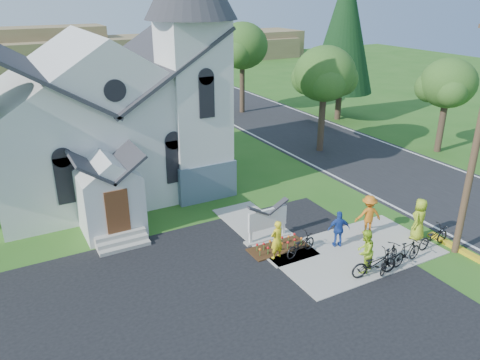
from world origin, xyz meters
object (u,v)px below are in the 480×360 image
bike_0 (301,245)px  cyclist_3 (368,215)px  cyclist_2 (339,229)px  utility_pole (480,129)px  bike_4 (433,237)px  cyclist_0 (277,240)px  bike_1 (389,258)px  cyclist_1 (365,251)px  cyclist_4 (419,219)px  bike_3 (407,252)px  bike_2 (374,264)px  church_sign (267,219)px

bike_0 → cyclist_3: (3.71, 0.04, 0.48)m
bike_0 → cyclist_2: (1.81, -0.22, 0.37)m
utility_pole → bike_4: 4.97m
cyclist_0 → bike_1: 4.47m
bike_0 → cyclist_1: cyclist_1 is taller
bike_1 → cyclist_4: 3.27m
cyclist_3 → bike_3: (-0.37, -2.67, -0.42)m
cyclist_2 → cyclist_3: 1.92m
cyclist_3 → bike_3: bearing=100.3°
bike_2 → cyclist_3: cyclist_3 is taller
cyclist_0 → bike_0: 1.14m
church_sign → bike_1: (2.91, -4.40, -0.44)m
cyclist_1 → bike_3: bearing=143.2°
bike_0 → bike_1: 3.54m
cyclist_2 → bike_4: 4.09m
church_sign → cyclist_2: bearing=-40.3°
bike_1 → bike_4: (2.99, 0.41, -0.06)m
cyclist_1 → bike_3: size_ratio=1.06×
bike_1 → cyclist_3: size_ratio=0.96×
cyclist_1 → bike_2: 0.58m
cyclist_0 → bike_0: size_ratio=0.99×
church_sign → bike_3: church_sign is taller
bike_2 → cyclist_3: size_ratio=1.05×
cyclist_0 → cyclist_3: bearing=168.3°
bike_1 → bike_3: bearing=-114.8°
cyclist_0 → bike_2: (2.62, -2.88, -0.33)m
cyclist_3 → bike_4: cyclist_3 is taller
utility_pole → bike_4: utility_pole is taller
bike_2 → cyclist_0: bearing=52.0°
church_sign → bike_1: 5.29m
utility_pole → cyclist_1: utility_pole is taller
cyclist_3 → bike_4: size_ratio=1.03×
utility_pole → cyclist_4: 4.72m
bike_3 → bike_2: bearing=82.9°
bike_4 → cyclist_1: bearing=86.8°
utility_pole → cyclist_4: size_ratio=5.27×
bike_2 → cyclist_4: (3.78, 1.26, 0.44)m
utility_pole → cyclist_3: 5.81m
bike_1 → cyclist_2: (-0.56, 2.41, 0.29)m
bike_4 → bike_0: bearing=64.3°
cyclist_2 → bike_4: cyclist_2 is taller
bike_3 → bike_1: bearing=82.9°
bike_1 → bike_4: 3.02m
bike_0 → bike_3: (3.34, -2.63, 0.06)m
bike_0 → bike_4: bike_4 is taller
bike_0 → utility_pole: bearing=-130.7°
bike_1 → bike_0: bearing=17.3°
cyclist_1 → church_sign: bearing=-88.7°
church_sign → cyclist_3: size_ratio=1.18×
cyclist_0 → bike_2: 3.91m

